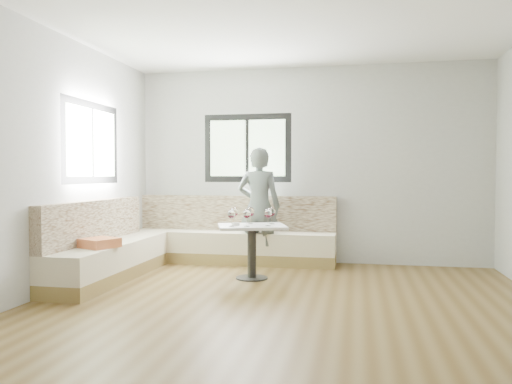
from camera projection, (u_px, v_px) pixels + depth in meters
room at (277, 159)px, 4.79m from camera, size 5.01×5.01×2.81m
banquette at (183, 244)px, 6.65m from camera, size 2.90×2.80×0.95m
table at (252, 238)px, 6.02m from camera, size 0.95×0.83×0.65m
person at (259, 207)px, 6.89m from camera, size 0.61×0.41×1.64m
olive_ramekin at (236, 224)px, 5.98m from camera, size 0.09×0.09×0.04m
wine_glass_a at (231, 214)px, 5.83m from camera, size 0.09×0.09×0.21m
wine_glass_b at (247, 214)px, 5.83m from camera, size 0.09×0.09×0.21m
wine_glass_c at (268, 214)px, 5.90m from camera, size 0.09×0.09×0.21m
wine_glass_d at (251, 212)px, 6.16m from camera, size 0.09×0.09×0.21m
wine_glass_e at (272, 212)px, 6.14m from camera, size 0.09×0.09×0.21m
wine_glass_f at (235, 212)px, 6.15m from camera, size 0.09×0.09×0.21m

